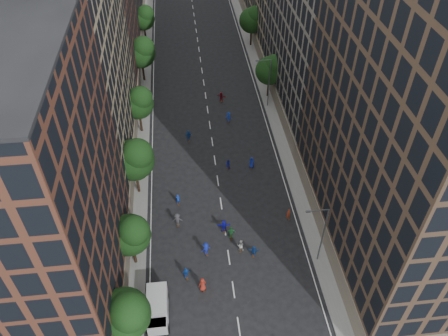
# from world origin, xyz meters

# --- Properties ---
(ground) EXTENTS (240.00, 240.00, 0.00)m
(ground) POSITION_xyz_m (0.00, 40.00, 0.00)
(ground) COLOR black
(ground) RESTS_ON ground
(sidewalk_left) EXTENTS (4.00, 105.00, 0.15)m
(sidewalk_left) POSITION_xyz_m (-12.00, 47.50, 0.07)
(sidewalk_left) COLOR slate
(sidewalk_left) RESTS_ON ground
(sidewalk_right) EXTENTS (4.00, 105.00, 0.15)m
(sidewalk_right) POSITION_xyz_m (12.00, 47.50, 0.07)
(sidewalk_right) COLOR slate
(sidewalk_right) RESTS_ON ground
(bldg_left_a) EXTENTS (14.00, 22.00, 30.00)m
(bldg_left_a) POSITION_xyz_m (-19.00, 11.00, 15.00)
(bldg_left_a) COLOR #512C1F
(bldg_left_a) RESTS_ON ground
(bldg_left_b) EXTENTS (14.00, 26.00, 34.00)m
(bldg_left_b) POSITION_xyz_m (-19.00, 35.00, 17.00)
(bldg_left_b) COLOR #938160
(bldg_left_b) RESTS_ON ground
(bldg_left_c) EXTENTS (14.00, 20.00, 28.00)m
(bldg_left_c) POSITION_xyz_m (-19.00, 58.00, 14.00)
(bldg_left_c) COLOR #512C1F
(bldg_left_c) RESTS_ON ground
(bldg_right_a) EXTENTS (14.00, 30.00, 36.00)m
(bldg_right_a) POSITION_xyz_m (19.00, 15.00, 18.00)
(bldg_right_a) COLOR #483426
(bldg_right_a) RESTS_ON ground
(bldg_right_b) EXTENTS (14.00, 28.00, 33.00)m
(bldg_right_b) POSITION_xyz_m (19.00, 44.00, 16.50)
(bldg_right_b) COLOR #6A6257
(bldg_right_b) RESTS_ON ground
(tree_left_0) EXTENTS (5.20, 5.20, 8.83)m
(tree_left_0) POSITION_xyz_m (-11.01, 3.85, 5.96)
(tree_left_0) COLOR black
(tree_left_0) RESTS_ON ground
(tree_left_1) EXTENTS (4.80, 4.80, 8.21)m
(tree_left_1) POSITION_xyz_m (-11.02, 13.86, 5.55)
(tree_left_1) COLOR black
(tree_left_1) RESTS_ON ground
(tree_left_2) EXTENTS (5.60, 5.60, 9.45)m
(tree_left_2) POSITION_xyz_m (-10.99, 25.83, 6.36)
(tree_left_2) COLOR black
(tree_left_2) RESTS_ON ground
(tree_left_3) EXTENTS (5.00, 5.00, 8.58)m
(tree_left_3) POSITION_xyz_m (-11.02, 39.85, 5.82)
(tree_left_3) COLOR black
(tree_left_3) RESTS_ON ground
(tree_left_4) EXTENTS (5.40, 5.40, 9.08)m
(tree_left_4) POSITION_xyz_m (-11.00, 55.84, 6.10)
(tree_left_4) COLOR black
(tree_left_4) RESTS_ON ground
(tree_left_5) EXTENTS (4.80, 4.80, 8.33)m
(tree_left_5) POSITION_xyz_m (-11.02, 71.86, 5.68)
(tree_left_5) COLOR black
(tree_left_5) RESTS_ON ground
(tree_right_a) EXTENTS (5.00, 5.00, 8.39)m
(tree_right_a) POSITION_xyz_m (11.38, 47.85, 5.63)
(tree_right_a) COLOR black
(tree_right_a) RESTS_ON ground
(tree_right_b) EXTENTS (5.20, 5.20, 8.83)m
(tree_right_b) POSITION_xyz_m (11.39, 67.85, 5.96)
(tree_right_b) COLOR black
(tree_right_b) RESTS_ON ground
(streetlamp_near) EXTENTS (2.64, 0.22, 9.06)m
(streetlamp_near) POSITION_xyz_m (10.37, 12.00, 5.17)
(streetlamp_near) COLOR #595B60
(streetlamp_near) RESTS_ON ground
(streetlamp_far) EXTENTS (2.64, 0.22, 9.06)m
(streetlamp_far) POSITION_xyz_m (10.37, 45.00, 5.17)
(streetlamp_far) COLOR #595B60
(streetlamp_far) RESTS_ON ground
(cargo_van) EXTENTS (2.34, 4.97, 2.64)m
(cargo_van) POSITION_xyz_m (-8.47, 6.82, 1.39)
(cargo_van) COLOR #B8B8BA
(cargo_van) RESTS_ON ground
(skater_3) EXTENTS (1.41, 1.12, 1.91)m
(skater_3) POSITION_xyz_m (-2.71, 14.33, 0.95)
(skater_3) COLOR #13229E
(skater_3) RESTS_ON ground
(skater_4) EXTENTS (1.12, 0.71, 1.78)m
(skater_4) POSITION_xyz_m (-5.25, 11.20, 0.89)
(skater_4) COLOR #1441A2
(skater_4) RESTS_ON ground
(skater_5) EXTENTS (1.47, 0.69, 1.52)m
(skater_5) POSITION_xyz_m (3.03, 13.51, 0.76)
(skater_5) COLOR navy
(skater_5) RESTS_ON ground
(skater_6) EXTENTS (1.11, 0.93, 1.95)m
(skater_6) POSITION_xyz_m (-3.47, 9.41, 0.97)
(skater_6) COLOR maroon
(skater_6) RESTS_ON ground
(skater_7) EXTENTS (0.67, 0.52, 1.63)m
(skater_7) POSITION_xyz_m (8.50, 18.88, 0.82)
(skater_7) COLOR maroon
(skater_7) RESTS_ON ground
(skater_8) EXTENTS (0.95, 0.79, 1.75)m
(skater_8) POSITION_xyz_m (1.55, 14.42, 0.88)
(skater_8) COLOR #B4B5B0
(skater_8) RESTS_ON ground
(skater_9) EXTENTS (1.31, 0.82, 1.95)m
(skater_9) POSITION_xyz_m (-5.98, 19.35, 0.97)
(skater_9) COLOR #3C3B40
(skater_9) RESTS_ON ground
(skater_10) EXTENTS (1.15, 0.49, 1.94)m
(skater_10) POSITION_xyz_m (0.64, 16.47, 0.97)
(skater_10) COLOR #1D622D
(skater_10) RESTS_ON ground
(skater_11) EXTENTS (1.75, 0.59, 1.88)m
(skater_11) POSITION_xyz_m (-0.15, 17.64, 0.94)
(skater_11) COLOR #1717BD
(skater_11) RESTS_ON ground
(skater_12) EXTENTS (1.00, 0.79, 1.79)m
(skater_12) POSITION_xyz_m (5.28, 29.37, 0.89)
(skater_12) COLOR #1425A5
(skater_12) RESTS_ON ground
(skater_13) EXTENTS (0.64, 0.45, 1.65)m
(skater_13) POSITION_xyz_m (-5.82, 23.13, 0.83)
(skater_13) COLOR #163CB8
(skater_13) RESTS_ON ground
(skater_14) EXTENTS (0.88, 0.78, 1.52)m
(skater_14) POSITION_xyz_m (1.77, 29.54, 0.76)
(skater_14) COLOR #1721BD
(skater_14) RESTS_ON ground
(skater_15) EXTENTS (1.39, 1.11, 1.87)m
(skater_15) POSITION_xyz_m (3.21, 40.99, 0.94)
(skater_15) COLOR #122D96
(skater_15) RESTS_ON ground
(skater_16) EXTENTS (1.20, 0.63, 1.95)m
(skater_16) POSITION_xyz_m (-3.70, 36.67, 0.97)
(skater_16) COLOR #1445A6
(skater_16) RESTS_ON ground
(skater_17) EXTENTS (1.80, 1.20, 1.86)m
(skater_17) POSITION_xyz_m (2.64, 47.22, 0.93)
(skater_17) COLOR maroon
(skater_17) RESTS_ON ground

